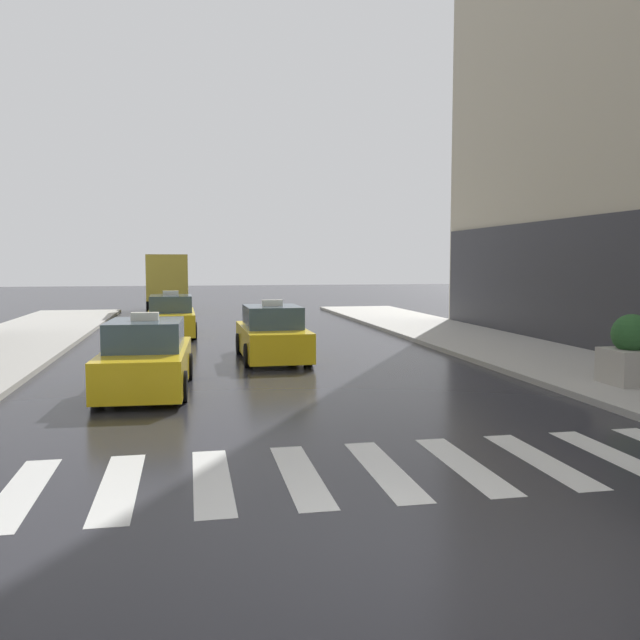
{
  "coord_description": "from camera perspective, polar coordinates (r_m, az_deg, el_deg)",
  "views": [
    {
      "loc": [
        -2.07,
        -5.82,
        2.91
      ],
      "look_at": [
        0.67,
        8.0,
        1.7
      ],
      "focal_mm": 37.39,
      "sensor_mm": 36.0,
      "label": 1
    }
  ],
  "objects": [
    {
      "name": "crosswalk_markings",
      "position": [
        9.52,
        1.95,
        -12.86
      ],
      "size": [
        11.3,
        2.8,
        0.01
      ],
      "color": "silver",
      "rests_on": "ground"
    },
    {
      "name": "ground_plane",
      "position": [
        6.83,
        8.05,
        -20.35
      ],
      "size": [
        160.0,
        160.0,
        0.0
      ],
      "primitive_type": "plane",
      "color": "#26262B"
    },
    {
      "name": "taxi_second",
      "position": [
        20.1,
        -4.12,
        -1.32
      ],
      "size": [
        1.97,
        4.56,
        1.8
      ],
      "color": "yellow",
      "rests_on": "ground"
    },
    {
      "name": "taxi_lead",
      "position": [
        15.59,
        -14.64,
        -3.29
      ],
      "size": [
        2.08,
        4.61,
        1.8
      ],
      "color": "yellow",
      "rests_on": "ground"
    },
    {
      "name": "box_truck",
      "position": [
        39.93,
        -13.01,
        3.29
      ],
      "size": [
        2.52,
        7.62,
        3.35
      ],
      "color": "#2D2D2D",
      "rests_on": "ground"
    },
    {
      "name": "planter_near_corner",
      "position": [
        16.73,
        25.08,
        -2.54
      ],
      "size": [
        1.1,
        1.1,
        1.6
      ],
      "color": "#A8A399",
      "rests_on": "curb_right"
    },
    {
      "name": "taxi_third",
      "position": [
        27.07,
        -12.62,
        0.18
      ],
      "size": [
        1.97,
        4.56,
        1.8
      ],
      "color": "yellow",
      "rests_on": "ground"
    }
  ]
}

